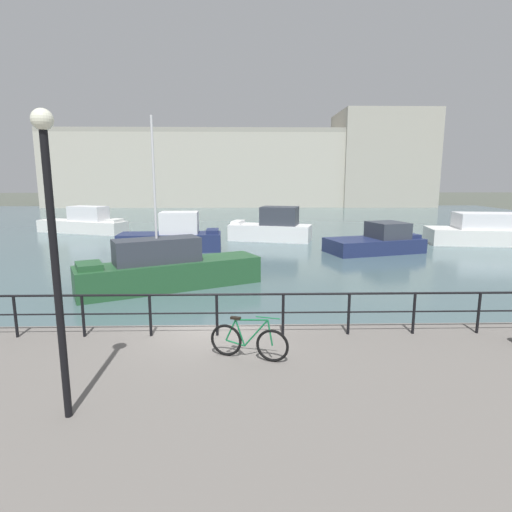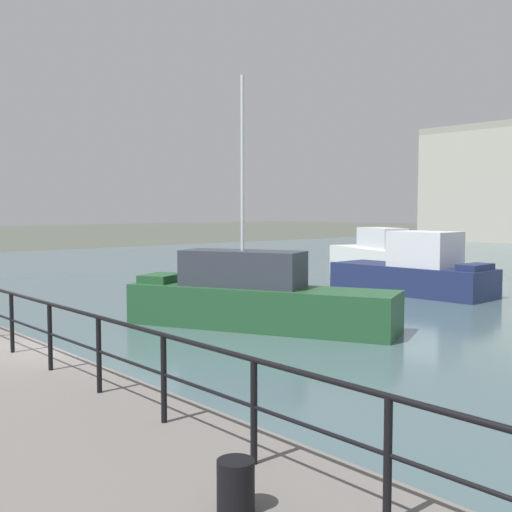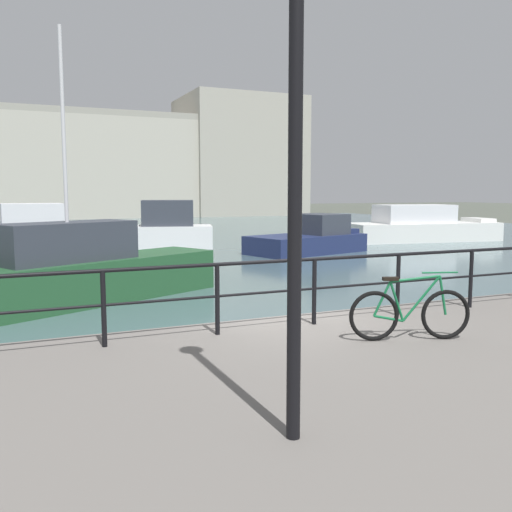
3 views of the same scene
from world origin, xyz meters
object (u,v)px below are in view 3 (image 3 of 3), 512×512
object	(u,v)px
moored_red_daysailer	(82,272)
moored_white_yacht	(158,230)
harbor_building	(104,165)
quay_lamp_post	(296,69)
moored_blue_motorboat	(23,242)
parked_bicycle	(410,313)
moored_small_launch	(310,239)
moored_cabin_cruiser	(421,227)

from	to	relation	value
moored_red_daysailer	moored_white_yacht	bearing A→B (deg)	-137.54
harbor_building	quay_lamp_post	world-z (taller)	harbor_building
harbor_building	moored_red_daysailer	distance (m)	55.11
moored_blue_motorboat	moored_white_yacht	bearing A→B (deg)	29.00
harbor_building	parked_bicycle	bearing A→B (deg)	-94.69
moored_small_launch	harbor_building	bearing A→B (deg)	78.07
moored_cabin_cruiser	moored_small_launch	world-z (taller)	moored_cabin_cruiser
moored_cabin_cruiser	quay_lamp_post	distance (m)	31.45
moored_blue_motorboat	moored_red_daysailer	distance (m)	9.79
quay_lamp_post	moored_red_daysailer	bearing A→B (deg)	92.43
quay_lamp_post	harbor_building	bearing A→B (deg)	82.88
moored_small_launch	moored_white_yacht	bearing A→B (deg)	125.33
moored_cabin_cruiser	moored_small_launch	distance (m)	9.97
parked_bicycle	quay_lamp_post	xyz separation A→B (m)	(-2.99, -2.17, 2.70)
moored_cabin_cruiser	quay_lamp_post	world-z (taller)	quay_lamp_post
moored_red_daysailer	parked_bicycle	world-z (taller)	moored_red_daysailer
moored_blue_motorboat	moored_small_launch	distance (m)	13.31
harbor_building	moored_blue_motorboat	world-z (taller)	harbor_building
moored_small_launch	moored_blue_motorboat	bearing A→B (deg)	159.82
moored_white_yacht	moored_blue_motorboat	bearing A→B (deg)	47.61
moored_blue_motorboat	quay_lamp_post	bearing A→B (deg)	-87.75
harbor_building	moored_blue_motorboat	distance (m)	45.88
moored_small_launch	quay_lamp_post	distance (m)	23.48
harbor_building	moored_small_launch	bearing A→B (deg)	-85.93
harbor_building	parked_bicycle	size ratio (longest dim) A/B	36.68
moored_white_yacht	quay_lamp_post	xyz separation A→B (m)	(-4.97, -25.42, 3.00)
moored_cabin_cruiser	quay_lamp_post	bearing A→B (deg)	-124.29
moored_red_daysailer	moored_blue_motorboat	bearing A→B (deg)	-108.18
harbor_building	moored_small_launch	world-z (taller)	harbor_building
harbor_building	moored_cabin_cruiser	bearing A→B (deg)	-73.29
harbor_building	moored_white_yacht	distance (m)	40.72
harbor_building	moored_white_yacht	size ratio (longest dim) A/B	9.60
parked_bicycle	moored_small_launch	bearing A→B (deg)	83.51
harbor_building	quay_lamp_post	distance (m)	66.21
moored_small_launch	quay_lamp_post	world-z (taller)	quay_lamp_post
moored_white_yacht	quay_lamp_post	world-z (taller)	quay_lamp_post
moored_cabin_cruiser	quay_lamp_post	size ratio (longest dim) A/B	2.03
moored_small_launch	parked_bicycle	xyz separation A→B (m)	(-8.45, -18.08, 0.61)
parked_bicycle	moored_white_yacht	bearing A→B (deg)	103.69
moored_small_launch	moored_red_daysailer	distance (m)	14.77
moored_white_yacht	quay_lamp_post	size ratio (longest dim) A/B	1.33
moored_cabin_cruiser	parked_bicycle	world-z (taller)	moored_cabin_cruiser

